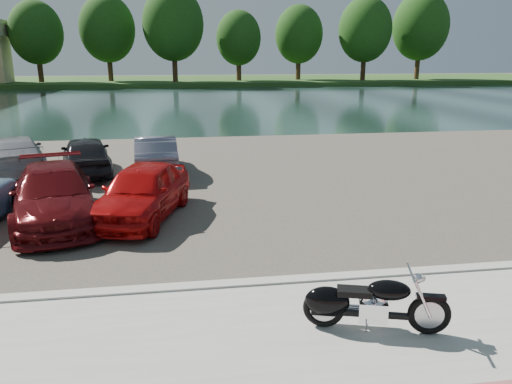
# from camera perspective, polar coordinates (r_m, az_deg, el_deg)

# --- Properties ---
(ground) EXTENTS (200.00, 200.00, 0.00)m
(ground) POSITION_cam_1_polar(r_m,az_deg,el_deg) (8.46, 9.74, -16.16)
(ground) COLOR #595447
(ground) RESTS_ON ground
(promenade) EXTENTS (60.00, 6.00, 0.10)m
(promenade) POSITION_cam_1_polar(r_m,az_deg,el_deg) (7.65, 12.20, -19.65)
(promenade) COLOR #9F9E96
(promenade) RESTS_ON ground
(kerb) EXTENTS (60.00, 0.30, 0.14)m
(kerb) POSITION_cam_1_polar(r_m,az_deg,el_deg) (10.10, 6.22, -10.00)
(kerb) COLOR #9F9E96
(kerb) RESTS_ON ground
(parking_lot) EXTENTS (60.00, 18.00, 0.04)m
(parking_lot) POSITION_cam_1_polar(r_m,az_deg,el_deg) (18.49, -0.78, 1.84)
(parking_lot) COLOR #403B33
(parking_lot) RESTS_ON ground
(river) EXTENTS (120.00, 40.00, 0.00)m
(river) POSITION_cam_1_polar(r_m,az_deg,el_deg) (47.06, -5.63, 10.15)
(river) COLOR black
(river) RESTS_ON ground
(far_bank) EXTENTS (120.00, 24.00, 0.60)m
(far_bank) POSITION_cam_1_polar(r_m,az_deg,el_deg) (78.94, -6.91, 12.51)
(far_bank) COLOR #204317
(far_bank) RESTS_ON ground
(far_trees) EXTENTS (70.25, 10.68, 12.52)m
(far_trees) POSITION_cam_1_polar(r_m,az_deg,el_deg) (72.96, -3.34, 18.00)
(far_trees) COLOR #3A2615
(far_trees) RESTS_ON far_bank
(motorcycle) EXTENTS (2.28, 0.98, 1.05)m
(motorcycle) POSITION_cam_1_polar(r_m,az_deg,el_deg) (8.34, 12.05, -12.32)
(motorcycle) COLOR black
(motorcycle) RESTS_ON promenade
(car_3) EXTENTS (3.22, 5.44, 1.48)m
(car_3) POSITION_cam_1_polar(r_m,az_deg,el_deg) (14.31, -22.09, -0.31)
(car_3) COLOR #530B0E
(car_3) RESTS_ON parking_lot
(car_4) EXTENTS (2.94, 4.71, 1.50)m
(car_4) POSITION_cam_1_polar(r_m,az_deg,el_deg) (13.89, -12.91, 0.04)
(car_4) COLOR #AC0B0B
(car_4) RESTS_ON parking_lot
(car_7) EXTENTS (3.39, 5.17, 1.39)m
(car_7) POSITION_cam_1_polar(r_m,az_deg,el_deg) (20.82, -25.80, 3.85)
(car_7) COLOR #94959C
(car_7) RESTS_ON parking_lot
(car_8) EXTENTS (2.54, 4.51, 1.45)m
(car_8) POSITION_cam_1_polar(r_m,az_deg,el_deg) (19.58, -18.83, 4.01)
(car_8) COLOR black
(car_8) RESTS_ON parking_lot
(car_9) EXTENTS (1.78, 4.36, 1.41)m
(car_9) POSITION_cam_1_polar(r_m,az_deg,el_deg) (19.21, -11.40, 4.27)
(car_9) COLOR slate
(car_9) RESTS_ON parking_lot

